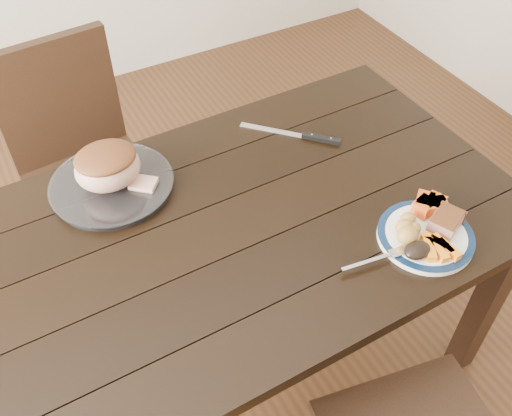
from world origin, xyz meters
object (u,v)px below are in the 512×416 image
chair_far (81,157)px  roast_joint (108,168)px  carving_knife (309,136)px  serving_platter (112,185)px  pork_slice (446,222)px  fork (379,258)px  dinner_plate (425,237)px  dining_table (227,250)px

chair_far → roast_joint: 0.54m
carving_knife → serving_platter: bearing=-141.2°
chair_far → carving_knife: chair_far is taller
serving_platter → pork_slice: 0.90m
chair_far → pork_slice: size_ratio=11.10×
serving_platter → carving_knife: serving_platter is taller
chair_far → carving_knife: size_ratio=3.78×
fork → roast_joint: size_ratio=0.99×
serving_platter → pork_slice: (0.70, -0.58, 0.03)m
roast_joint → serving_platter: bearing=0.0°
pork_slice → roast_joint: bearing=140.4°
dinner_plate → roast_joint: 0.86m
pork_slice → fork: pork_slice is taller
serving_platter → fork: (0.49, -0.58, 0.01)m
fork → carving_knife: size_ratio=0.73×
dining_table → serving_platter: bearing=126.3°
roast_joint → fork: bearing=-49.9°
dining_table → pork_slice: 0.58m
fork → chair_far: bearing=123.3°
chair_far → roast_joint: bearing=85.3°
serving_platter → carving_knife: bearing=-7.5°
dining_table → pork_slice: size_ratio=19.25×
pork_slice → roast_joint: 0.90m
dinner_plate → pork_slice: 0.06m
dinner_plate → carving_knife: 0.49m
pork_slice → fork: 0.21m
pork_slice → roast_joint: roast_joint is taller
serving_platter → carving_knife: (0.60, -0.08, -0.00)m
dining_table → serving_platter: serving_platter is taller
roast_joint → carving_knife: size_ratio=0.73×
chair_far → serving_platter: (0.00, -0.45, 0.23)m
dinner_plate → chair_far: bearing=122.3°
dining_table → roast_joint: 0.39m
dinner_plate → dining_table: bearing=146.7°
chair_far → dinner_plate: (0.65, -1.02, 0.23)m
dinner_plate → fork: size_ratio=1.38×
chair_far → fork: size_ratio=5.22×
dining_table → roast_joint: bearing=126.3°
dinner_plate → roast_joint: size_ratio=1.37×
serving_platter → carving_knife: 0.61m
fork → carving_knife: 0.51m
dinner_plate → serving_platter: size_ratio=0.74×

